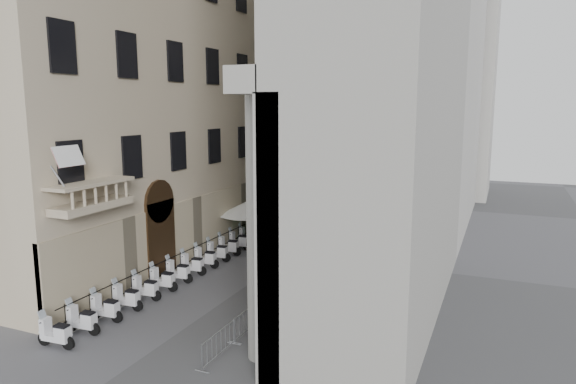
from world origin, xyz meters
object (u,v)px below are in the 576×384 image
at_px(info_kiosk, 253,226).
at_px(pedestrian_a, 360,217).
at_px(security_tent, 248,208).
at_px(street_lamp, 256,173).
at_px(pedestrian_b, 367,200).
at_px(scooter_0, 57,348).

distance_m(info_kiosk, pedestrian_a, 8.81).
bearing_deg(security_tent, street_lamp, 99.07).
bearing_deg(pedestrian_a, security_tent, 76.62).
xyz_separation_m(info_kiosk, pedestrian_b, (5.23, 12.79, 0.11)).
relative_size(security_tent, street_lamp, 0.48).
relative_size(street_lamp, info_kiosk, 4.70).
bearing_deg(scooter_0, info_kiosk, -2.34).
relative_size(scooter_0, security_tent, 0.39).
relative_size(scooter_0, street_lamp, 0.19).
bearing_deg(info_kiosk, security_tent, -97.40).
xyz_separation_m(security_tent, street_lamp, (-0.31, 1.94, 2.17)).
xyz_separation_m(scooter_0, info_kiosk, (-0.50, 18.52, 0.87)).
bearing_deg(scooter_0, street_lamp, -3.22).
relative_size(info_kiosk, pedestrian_a, 0.93).
bearing_deg(pedestrian_b, scooter_0, 124.74).
bearing_deg(street_lamp, pedestrian_a, 23.32).
distance_m(street_lamp, pedestrian_a, 9.44).
bearing_deg(security_tent, scooter_0, -90.33).
height_order(security_tent, pedestrian_a, security_tent).
height_order(scooter_0, pedestrian_b, pedestrian_b).
distance_m(security_tent, info_kiosk, 2.70).
bearing_deg(scooter_0, security_tent, -4.21).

